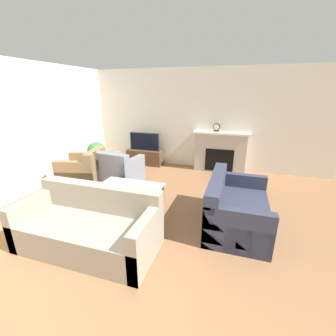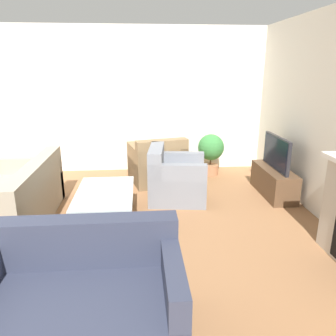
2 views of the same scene
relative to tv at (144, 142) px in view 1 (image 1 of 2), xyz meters
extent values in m
plane|color=#936642|center=(0.96, -4.67, -0.69)|extent=(20.00, 20.00, 0.00)
cube|color=silver|center=(0.96, 0.31, 0.66)|extent=(8.04, 0.06, 2.70)
cube|color=silver|center=(-1.59, -2.20, 0.66)|extent=(0.06, 7.95, 2.70)
cube|color=#BCB2A3|center=(2.19, 0.10, -0.15)|extent=(1.35, 0.36, 1.08)
cube|color=black|center=(2.19, -0.08, -0.35)|extent=(0.74, 0.01, 0.61)
cube|color=white|center=(2.19, 0.07, 0.36)|extent=(1.47, 0.42, 0.05)
cube|color=brown|center=(0.00, 0.00, -0.48)|extent=(1.06, 0.39, 0.44)
cube|color=#232328|center=(0.00, 0.00, 0.00)|extent=(0.90, 0.05, 0.51)
cube|color=black|center=(0.00, -0.02, 0.00)|extent=(0.86, 0.01, 0.47)
cube|color=#9E937F|center=(0.76, -3.77, -0.48)|extent=(1.93, 0.90, 0.42)
cube|color=#9E937F|center=(0.76, -3.42, -0.07)|extent=(1.93, 0.20, 0.40)
cube|color=#9E937F|center=(-0.14, -3.77, -0.36)|extent=(0.14, 0.90, 0.66)
cube|color=#9E937F|center=(1.65, -3.77, -0.36)|extent=(0.14, 0.90, 0.66)
cube|color=#33384C|center=(2.73, -2.57, -0.48)|extent=(0.92, 1.51, 0.42)
cube|color=#33384C|center=(2.37, -2.57, -0.07)|extent=(0.20, 1.51, 0.40)
cube|color=#33384C|center=(2.73, -3.25, -0.36)|extent=(0.92, 0.14, 0.66)
cube|color=#33384C|center=(2.73, -1.89, -0.36)|extent=(0.92, 0.14, 0.66)
cube|color=#8C704C|center=(-0.83, -1.83, -0.48)|extent=(1.06, 1.05, 0.42)
cube|color=#8C704C|center=(-0.50, -1.75, -0.07)|extent=(0.40, 0.89, 0.40)
cube|color=#8C704C|center=(-0.91, -1.47, -0.36)|extent=(0.89, 0.34, 0.66)
cube|color=#8C704C|center=(-0.74, -2.18, -0.36)|extent=(0.89, 0.34, 0.66)
cube|color=gray|center=(0.05, -1.55, -0.48)|extent=(0.92, 0.93, 0.42)
cube|color=gray|center=(0.02, -1.87, -0.07)|extent=(0.84, 0.30, 0.40)
cube|color=gray|center=(0.39, -1.59, -0.36)|extent=(0.24, 0.85, 0.66)
cube|color=gray|center=(-0.29, -1.51, -0.36)|extent=(0.24, 0.85, 0.66)
cylinder|color=#333338|center=(0.23, -2.89, -0.49)|extent=(0.04, 0.04, 0.41)
cylinder|color=#333338|center=(1.34, -2.89, -0.49)|extent=(0.04, 0.04, 0.41)
cylinder|color=#333338|center=(0.23, -2.25, -0.49)|extent=(0.04, 0.04, 0.41)
cylinder|color=#333338|center=(1.34, -2.25, -0.49)|extent=(0.04, 0.04, 0.41)
cube|color=silver|center=(0.79, -2.57, -0.27)|extent=(1.19, 0.72, 0.02)
cylinder|color=#AD704C|center=(-1.13, -0.78, -0.60)|extent=(0.31, 0.31, 0.18)
cylinder|color=#4C3823|center=(-1.13, -0.78, -0.44)|extent=(0.03, 0.03, 0.15)
sphere|color=#387F3D|center=(-1.13, -0.78, -0.17)|extent=(0.49, 0.49, 0.49)
cube|color=#28231E|center=(2.04, 0.10, 0.40)|extent=(0.13, 0.07, 0.03)
cylinder|color=#28231E|center=(2.04, 0.10, 0.51)|extent=(0.18, 0.07, 0.18)
cylinder|color=white|center=(2.04, 0.06, 0.51)|extent=(0.15, 0.00, 0.15)
camera|label=1|loc=(2.63, -5.96, 1.42)|focal=24.00mm
camera|label=2|loc=(4.76, -2.10, 1.27)|focal=35.00mm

